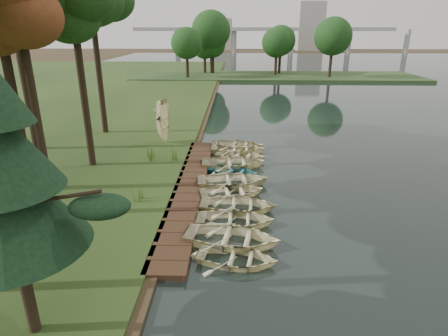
{
  "coord_description": "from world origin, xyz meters",
  "views": [
    {
      "loc": [
        0.85,
        -18.72,
        8.31
      ],
      "look_at": [
        0.25,
        0.47,
        1.12
      ],
      "focal_mm": 30.0,
      "sensor_mm": 36.0,
      "label": 1
    }
  ],
  "objects_px": {
    "rowboat_1": "(232,236)",
    "stored_rowboat": "(165,138)",
    "rowboat_0": "(237,256)",
    "pine_tree": "(0,172)",
    "boardwalk": "(190,187)",
    "rowboat_2": "(235,218)"
  },
  "relations": [
    {
      "from": "rowboat_2",
      "to": "stored_rowboat",
      "type": "bearing_deg",
      "value": 25.55
    },
    {
      "from": "stored_rowboat",
      "to": "pine_tree",
      "type": "xyz_separation_m",
      "value": [
        -0.36,
        -18.54,
        4.45
      ]
    },
    {
      "from": "rowboat_0",
      "to": "boardwalk",
      "type": "bearing_deg",
      "value": 30.16
    },
    {
      "from": "rowboat_1",
      "to": "pine_tree",
      "type": "distance_m",
      "value": 8.77
    },
    {
      "from": "pine_tree",
      "to": "boardwalk",
      "type": "bearing_deg",
      "value": 73.36
    },
    {
      "from": "rowboat_2",
      "to": "stored_rowboat",
      "type": "height_order",
      "value": "stored_rowboat"
    },
    {
      "from": "rowboat_0",
      "to": "rowboat_1",
      "type": "height_order",
      "value": "rowboat_1"
    },
    {
      "from": "rowboat_1",
      "to": "stored_rowboat",
      "type": "xyz_separation_m",
      "value": [
        -5.15,
        13.54,
        0.18
      ]
    },
    {
      "from": "rowboat_1",
      "to": "stored_rowboat",
      "type": "height_order",
      "value": "stored_rowboat"
    },
    {
      "from": "rowboat_0",
      "to": "pine_tree",
      "type": "xyz_separation_m",
      "value": [
        -5.71,
        -3.7,
        4.72
      ]
    },
    {
      "from": "stored_rowboat",
      "to": "pine_tree",
      "type": "relative_size",
      "value": 0.41
    },
    {
      "from": "rowboat_1",
      "to": "rowboat_2",
      "type": "distance_m",
      "value": 1.6
    },
    {
      "from": "boardwalk",
      "to": "rowboat_2",
      "type": "relative_size",
      "value": 4.56
    },
    {
      "from": "stored_rowboat",
      "to": "pine_tree",
      "type": "height_order",
      "value": "pine_tree"
    },
    {
      "from": "boardwalk",
      "to": "pine_tree",
      "type": "relative_size",
      "value": 2.04
    },
    {
      "from": "rowboat_1",
      "to": "stored_rowboat",
      "type": "distance_m",
      "value": 14.48
    },
    {
      "from": "boardwalk",
      "to": "stored_rowboat",
      "type": "relative_size",
      "value": 4.93
    },
    {
      "from": "boardwalk",
      "to": "pine_tree",
      "type": "bearing_deg",
      "value": -106.64
    },
    {
      "from": "boardwalk",
      "to": "rowboat_1",
      "type": "bearing_deg",
      "value": -67.01
    },
    {
      "from": "rowboat_1",
      "to": "boardwalk",
      "type": "bearing_deg",
      "value": 32.98
    },
    {
      "from": "rowboat_1",
      "to": "stored_rowboat",
      "type": "relative_size",
      "value": 1.2
    },
    {
      "from": "rowboat_0",
      "to": "pine_tree",
      "type": "relative_size",
      "value": 0.39
    }
  ]
}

